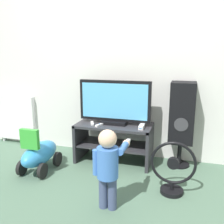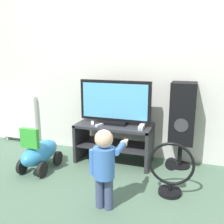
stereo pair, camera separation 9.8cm
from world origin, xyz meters
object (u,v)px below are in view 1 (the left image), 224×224
(child, at_px, (108,163))
(radiator, at_px, (15,118))
(remote_secondary, at_px, (99,125))
(floor_fan, at_px, (173,170))
(speaker_tower, at_px, (182,114))
(remote_primary, at_px, (92,123))
(game_console, at_px, (142,127))
(television, at_px, (115,103))
(ride_on_toy, at_px, (39,154))

(child, xyz_separation_m, radiator, (-1.88, 1.21, -0.04))
(remote_secondary, xyz_separation_m, floor_fan, (0.91, -0.44, -0.26))
(remote_secondary, xyz_separation_m, speaker_tower, (0.95, 0.24, 0.14))
(remote_primary, bearing_deg, game_console, -0.76)
(television, bearing_deg, child, -76.93)
(speaker_tower, distance_m, floor_fan, 0.79)
(floor_fan, bearing_deg, remote_primary, 154.45)
(child, bearing_deg, ride_on_toy, 154.86)
(game_console, distance_m, radiator, 2.04)
(game_console, bearing_deg, television, 164.14)
(game_console, relative_size, floor_fan, 0.29)
(child, xyz_separation_m, floor_fan, (0.53, 0.41, -0.19))
(radiator, bearing_deg, floor_fan, -18.44)
(remote_primary, xyz_separation_m, child, (0.50, -0.90, -0.07))
(remote_secondary, distance_m, ride_on_toy, 0.78)
(remote_secondary, relative_size, child, 0.18)
(child, relative_size, speaker_tower, 0.71)
(floor_fan, bearing_deg, game_console, 129.61)
(remote_secondary, height_order, floor_fan, floor_fan)
(game_console, bearing_deg, radiator, 170.92)
(game_console, height_order, floor_fan, same)
(game_console, xyz_separation_m, remote_primary, (-0.63, 0.01, -0.01))
(game_console, relative_size, radiator, 0.21)
(child, height_order, radiator, same)
(remote_secondary, bearing_deg, ride_on_toy, -148.07)
(remote_secondary, bearing_deg, speaker_tower, 14.17)
(game_console, relative_size, remote_secondary, 1.17)
(ride_on_toy, bearing_deg, remote_primary, 41.07)
(remote_secondary, distance_m, floor_fan, 1.04)
(remote_secondary, distance_m, speaker_tower, 0.99)
(speaker_tower, distance_m, radiator, 2.47)
(remote_secondary, bearing_deg, floor_fan, -25.67)
(speaker_tower, bearing_deg, game_console, -156.02)
(television, distance_m, game_console, 0.45)
(ride_on_toy, relative_size, radiator, 0.84)
(child, distance_m, speaker_tower, 1.25)
(television, distance_m, floor_fan, 1.09)
(television, height_order, radiator, television)
(remote_primary, height_order, radiator, radiator)
(television, xyz_separation_m, floor_fan, (0.76, -0.58, -0.52))
(speaker_tower, relative_size, ride_on_toy, 1.68)
(remote_secondary, bearing_deg, radiator, 166.29)
(remote_primary, bearing_deg, floor_fan, -25.55)
(television, relative_size, game_console, 5.72)
(floor_fan, bearing_deg, ride_on_toy, 177.88)
(speaker_tower, bearing_deg, television, -173.32)
(game_console, relative_size, ride_on_toy, 0.26)
(child, relative_size, floor_fan, 1.36)
(television, xyz_separation_m, remote_secondary, (-0.15, -0.15, -0.26))
(television, relative_size, remote_secondary, 6.67)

